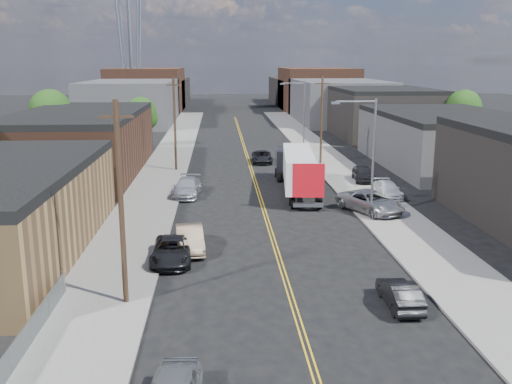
{
  "coord_description": "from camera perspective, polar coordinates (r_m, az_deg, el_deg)",
  "views": [
    {
      "loc": [
        -3.55,
        -16.44,
        11.69
      ],
      "look_at": [
        -0.92,
        23.32,
        2.5
      ],
      "focal_mm": 40.0,
      "sensor_mm": 36.0,
      "label": 1
    }
  ],
  "objects": [
    {
      "name": "skyline_left_b",
      "position": [
        137.59,
        -10.81,
        9.98
      ],
      "size": [
        16.0,
        26.0,
        10.0
      ],
      "primitive_type": "cube",
      "color": "#45271B",
      "rests_on": "ground"
    },
    {
      "name": "tree_right_far",
      "position": [
        83.76,
        20.08,
        7.75
      ],
      "size": [
        4.85,
        4.76,
        7.91
      ],
      "color": "black",
      "rests_on": "ground"
    },
    {
      "name": "car_left_b",
      "position": [
        36.18,
        -6.64,
        -4.66
      ],
      "size": [
        2.11,
        4.84,
        1.55
      ],
      "primitive_type": "imported",
      "rotation": [
        0.0,
        0.0,
        0.1
      ],
      "color": "#8C755B",
      "rests_on": "ground"
    },
    {
      "name": "centerline",
      "position": [
        62.64,
        -0.47,
        2.24
      ],
      "size": [
        0.32,
        120.0,
        0.01
      ],
      "primitive_type": "cube",
      "color": "gold",
      "rests_on": "ground"
    },
    {
      "name": "car_ahead_truck",
      "position": [
        66.93,
        0.6,
        3.53
      ],
      "size": [
        2.46,
        5.04,
        1.38
      ],
      "primitive_type": "imported",
      "rotation": [
        0.0,
        0.0,
        -0.03
      ],
      "color": "black",
      "rests_on": "ground"
    },
    {
      "name": "skyline_left_a",
      "position": [
        112.91,
        -12.3,
        8.79
      ],
      "size": [
        16.0,
        30.0,
        8.0
      ],
      "primitive_type": "cube",
      "color": "#333436",
      "rests_on": "ground"
    },
    {
      "name": "industrial_right_c",
      "position": [
        92.4,
        12.4,
        7.79
      ],
      "size": [
        14.0,
        22.0,
        7.6
      ],
      "color": "black",
      "rests_on": "ground"
    },
    {
      "name": "utility_pole_right",
      "position": [
        65.83,
        6.57,
        7.19
      ],
      "size": [
        1.6,
        0.26,
        10.0
      ],
      "color": "black",
      "rests_on": "ground"
    },
    {
      "name": "car_left_c",
      "position": [
        34.37,
        -8.38,
        -5.8
      ],
      "size": [
        2.37,
        5.09,
        1.41
      ],
      "primitive_type": "imported",
      "rotation": [
        0.0,
        0.0,
        -0.01
      ],
      "color": "black",
      "rests_on": "ground"
    },
    {
      "name": "warehouse_brown",
      "position": [
        62.71,
        -17.13,
        4.73
      ],
      "size": [
        12.0,
        26.0,
        6.6
      ],
      "color": "#45271B",
      "rests_on": "ground"
    },
    {
      "name": "streetlight_near",
      "position": [
        43.38,
        11.18,
        4.31
      ],
      "size": [
        3.39,
        0.25,
        9.0
      ],
      "color": "gray",
      "rests_on": "ground"
    },
    {
      "name": "sidewalk_right",
      "position": [
        63.88,
        8.08,
        2.38
      ],
      "size": [
        5.0,
        140.0,
        0.15
      ],
      "primitive_type": "cube",
      "color": "slate",
      "rests_on": "ground"
    },
    {
      "name": "streetlight_far",
      "position": [
        77.51,
        4.55,
        8.24
      ],
      "size": [
        3.39,
        0.25,
        9.0
      ],
      "color": "gray",
      "rests_on": "ground"
    },
    {
      "name": "chainlink_fence",
      "position": [
        24.14,
        -23.41,
        -15.37
      ],
      "size": [
        0.05,
        16.0,
        1.22
      ],
      "color": "slate",
      "rests_on": "ground"
    },
    {
      "name": "skyline_right_b",
      "position": [
        138.62,
        6.1,
        10.15
      ],
      "size": [
        16.0,
        26.0,
        10.0
      ],
      "primitive_type": "cube",
      "color": "#45271B",
      "rests_on": "ground"
    },
    {
      "name": "car_right_lot_c",
      "position": [
        56.92,
        10.65,
        1.85
      ],
      "size": [
        2.24,
        4.66,
        1.54
      ],
      "primitive_type": "imported",
      "rotation": [
        0.0,
        0.0,
        -0.1
      ],
      "color": "black",
      "rests_on": "sidewalk_right"
    },
    {
      "name": "car_left_d",
      "position": [
        50.71,
        -6.92,
        0.47
      ],
      "size": [
        2.66,
        5.55,
        1.56
      ],
      "primitive_type": "imported",
      "rotation": [
        0.0,
        0.0,
        -0.09
      ],
      "color": "#B8BABE",
      "rests_on": "ground"
    },
    {
      "name": "semi_truck",
      "position": [
        52.06,
        4.03,
        2.45
      ],
      "size": [
        3.58,
        14.94,
        3.86
      ],
      "rotation": [
        0.0,
        0.0,
        -0.1
      ],
      "color": "silver",
      "rests_on": "ground"
    },
    {
      "name": "car_right_oncoming",
      "position": [
        28.94,
        14.19,
        -9.85
      ],
      "size": [
        1.41,
        3.98,
        1.31
      ],
      "primitive_type": "imported",
      "rotation": [
        0.0,
        0.0,
        3.13
      ],
      "color": "black",
      "rests_on": "ground"
    },
    {
      "name": "tree_left_far",
      "position": [
        79.45,
        -11.38,
        7.59
      ],
      "size": [
        4.35,
        4.2,
        6.97
      ],
      "color": "black",
      "rests_on": "ground"
    },
    {
      "name": "sidewalk_left",
      "position": [
        62.81,
        -9.16,
        2.17
      ],
      "size": [
        5.0,
        140.0,
        0.15
      ],
      "primitive_type": "cube",
      "color": "slate",
      "rests_on": "ground"
    },
    {
      "name": "skyline_right_a",
      "position": [
        114.16,
        8.23,
        9.0
      ],
      "size": [
        16.0,
        30.0,
        8.0
      ],
      "primitive_type": "cube",
      "color": "#333436",
      "rests_on": "ground"
    },
    {
      "name": "industrial_right_b",
      "position": [
        68.02,
        18.39,
        5.03
      ],
      "size": [
        14.0,
        24.0,
        6.1
      ],
      "color": "#333436",
      "rests_on": "ground"
    },
    {
      "name": "skyline_right_c",
      "position": [
        158.42,
        4.85,
        9.98
      ],
      "size": [
        16.0,
        40.0,
        7.0
      ],
      "primitive_type": "cube",
      "color": "black",
      "rests_on": "ground"
    },
    {
      "name": "utility_pole_left_far",
      "position": [
        61.96,
        -8.12,
        6.79
      ],
      "size": [
        1.6,
        0.26,
        10.0
      ],
      "color": "black",
      "rests_on": "ground"
    },
    {
      "name": "utility_pole_left_near",
      "position": [
        27.64,
        -13.36,
        -1.09
      ],
      "size": [
        1.6,
        0.26,
        10.0
      ],
      "color": "black",
      "rests_on": "ground"
    },
    {
      "name": "tree_left_mid",
      "position": [
        74.55,
        -19.82,
        7.45
      ],
      "size": [
        5.1,
        5.04,
        8.37
      ],
      "color": "black",
      "rests_on": "ground"
    },
    {
      "name": "ground",
      "position": [
        77.41,
        -1.11,
        4.3
      ],
      "size": [
        260.0,
        260.0,
        0.0
      ],
      "primitive_type": "plane",
      "color": "black",
      "rests_on": "ground"
    },
    {
      "name": "skyline_left_c",
      "position": [
        157.52,
        -9.92,
        9.82
      ],
      "size": [
        16.0,
        40.0,
        7.0
      ],
      "primitive_type": "cube",
      "color": "black",
      "rests_on": "ground"
    },
    {
      "name": "car_right_lot_b",
      "position": [
        50.67,
        13.0,
        0.25
      ],
      "size": [
        1.85,
        4.52,
        1.31
      ],
      "primitive_type": "imported",
      "rotation": [
        0.0,
        0.0,
        0.0
      ],
      "color": "silver",
      "rests_on": "sidewalk_right"
    },
    {
      "name": "car_right_lot_a",
      "position": [
        45.31,
        11.36,
        -0.96
      ],
      "size": [
        5.07,
        6.47,
        1.63
      ],
      "primitive_type": "imported",
      "rotation": [
        0.0,
        0.0,
        0.47
      ],
      "color": "gray",
      "rests_on": "sidewalk_right"
    }
  ]
}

